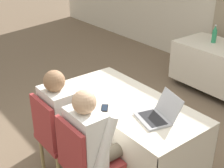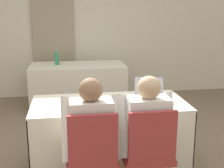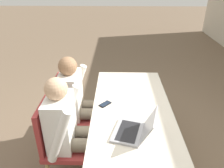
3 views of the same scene
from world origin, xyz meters
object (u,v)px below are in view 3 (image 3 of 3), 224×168
(cell_phone, at_px, (105,104))
(person_checkered_shirt, at_px, (78,99))
(chair_near_right, at_px, (60,140))
(chair_near_left, at_px, (70,111))
(laptop, at_px, (134,130))
(person_white_shirt, at_px, (69,127))

(cell_phone, bearing_deg, person_checkered_shirt, -173.40)
(person_checkered_shirt, bearing_deg, chair_near_right, 168.12)
(chair_near_left, bearing_deg, cell_phone, -117.42)
(laptop, bearing_deg, person_white_shirt, -91.65)
(chair_near_left, height_order, person_checkered_shirt, person_checkered_shirt)
(laptop, relative_size, person_checkered_shirt, 0.35)
(cell_phone, xyz_separation_m, chair_near_right, (0.27, -0.43, -0.24))
(person_checkered_shirt, relative_size, person_white_shirt, 1.00)
(chair_near_left, relative_size, person_checkered_shirt, 0.78)
(chair_near_left, bearing_deg, person_checkered_shirt, -90.00)
(chair_near_right, height_order, person_white_shirt, person_white_shirt)
(laptop, xyz_separation_m, person_white_shirt, (-0.18, -0.58, -0.12))
(cell_phone, distance_m, person_checkered_shirt, 0.40)
(person_checkered_shirt, bearing_deg, cell_phone, -124.40)
(cell_phone, xyz_separation_m, person_checkered_shirt, (-0.22, -0.32, -0.08))
(chair_near_right, bearing_deg, chair_near_left, 0.00)
(person_white_shirt, bearing_deg, chair_near_right, 90.00)
(laptop, bearing_deg, chair_near_right, -89.21)
(chair_near_left, xyz_separation_m, chair_near_right, (0.49, 0.00, 0.00))
(person_white_shirt, bearing_deg, chair_near_left, 11.88)
(cell_phone, xyz_separation_m, person_white_shirt, (0.27, -0.32, -0.08))
(laptop, xyz_separation_m, person_checkered_shirt, (-0.67, -0.58, -0.12))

